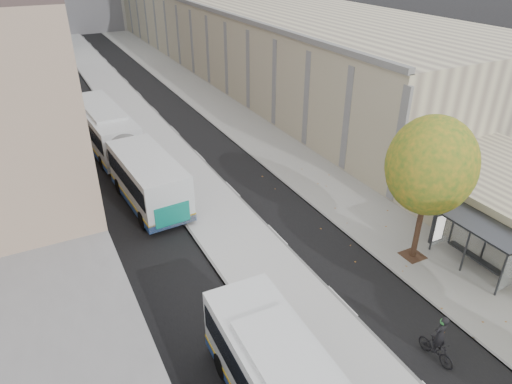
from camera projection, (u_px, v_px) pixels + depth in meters
bus_platform at (153, 138)px, 37.80m from camera, size 4.25×150.00×0.15m
sidewalk at (240, 123)px, 41.02m from camera, size 4.75×150.00×0.08m
building_tan at (224, 22)px, 66.20m from camera, size 18.00×92.00×8.00m
bus_shelter at (483, 231)px, 21.93m from camera, size 1.90×4.40×2.53m
tree_c at (431, 166)px, 21.19m from camera, size 4.20×4.20×7.28m
bus_far at (120, 147)px, 31.99m from camera, size 3.99×19.29×3.19m
cyclist at (438, 344)px, 17.59m from camera, size 0.64×1.72×2.18m
distant_car at (82, 106)px, 43.38m from camera, size 1.47×3.54×1.20m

